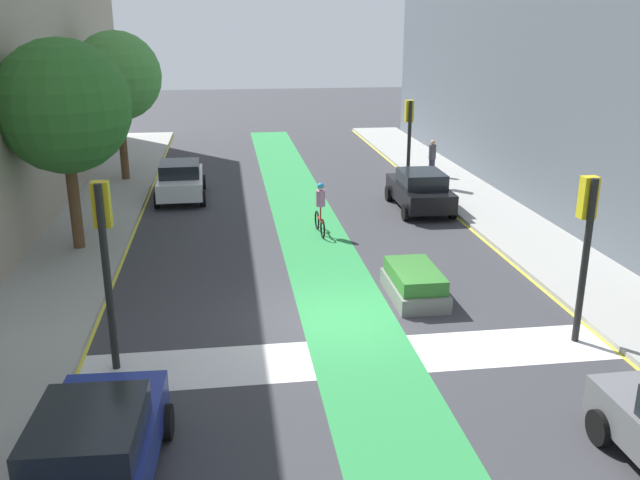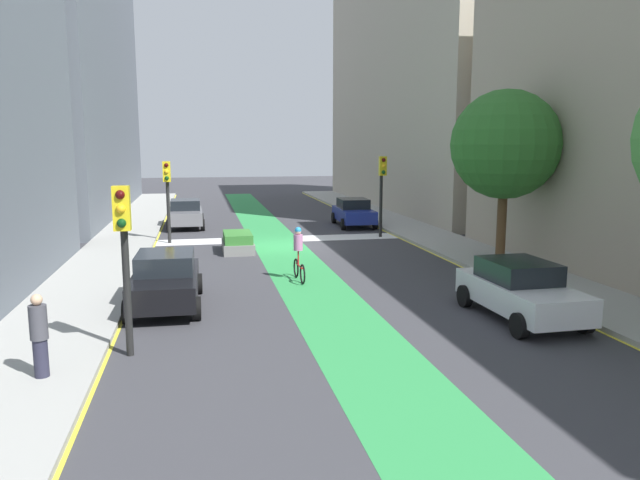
% 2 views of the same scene
% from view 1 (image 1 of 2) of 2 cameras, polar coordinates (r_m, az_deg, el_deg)
% --- Properties ---
extents(ground_plane, '(120.00, 120.00, 0.00)m').
position_cam_1_polar(ground_plane, '(17.08, 1.58, -6.74)').
color(ground_plane, '#38383D').
extents(bike_lane_paint, '(2.40, 60.00, 0.01)m').
position_cam_1_polar(bike_lane_paint, '(17.12, 2.42, -6.67)').
color(bike_lane_paint, '#2D8C47').
rests_on(bike_lane_paint, ground_plane).
extents(crosswalk_band, '(12.00, 1.80, 0.01)m').
position_cam_1_polar(crosswalk_band, '(15.32, 2.83, -9.83)').
color(crosswalk_band, silver).
rests_on(crosswalk_band, ground_plane).
extents(sidewalk_left, '(3.00, 60.00, 0.15)m').
position_cam_1_polar(sidewalk_left, '(17.54, -23.58, -7.39)').
color(sidewalk_left, '#9E9E99').
rests_on(sidewalk_left, ground_plane).
extents(curb_stripe_left, '(0.16, 60.00, 0.01)m').
position_cam_1_polar(curb_stripe_left, '(17.21, -18.71, -7.54)').
color(curb_stripe_left, yellow).
rests_on(curb_stripe_left, ground_plane).
extents(sidewalk_right, '(3.00, 60.00, 0.15)m').
position_cam_1_polar(sidewalk_right, '(19.65, 23.77, -4.70)').
color(sidewalk_right, '#9E9E99').
rests_on(sidewalk_right, ground_plane).
extents(curb_stripe_right, '(0.16, 60.00, 0.01)m').
position_cam_1_polar(curb_stripe_right, '(18.95, 19.85, -5.27)').
color(curb_stripe_right, yellow).
rests_on(curb_stripe_right, ground_plane).
extents(traffic_signal_near_right, '(0.35, 0.52, 3.89)m').
position_cam_1_polar(traffic_signal_near_right, '(16.27, 21.52, 0.99)').
color(traffic_signal_near_right, black).
rests_on(traffic_signal_near_right, ground_plane).
extents(traffic_signal_near_left, '(0.35, 0.52, 4.08)m').
position_cam_1_polar(traffic_signal_near_left, '(14.53, -17.71, -0.02)').
color(traffic_signal_near_left, black).
rests_on(traffic_signal_near_left, ground_plane).
extents(traffic_signal_far_right, '(0.35, 0.52, 3.81)m').
position_cam_1_polar(traffic_signal_far_right, '(30.64, 7.51, 9.50)').
color(traffic_signal_far_right, black).
rests_on(traffic_signal_far_right, ground_plane).
extents(car_blue_left_near, '(2.17, 4.27, 1.57)m').
position_cam_1_polar(car_blue_left_near, '(11.47, -18.59, -16.69)').
color(car_blue_left_near, navy).
rests_on(car_blue_left_near, ground_plane).
extents(car_white_left_far, '(2.09, 4.24, 1.57)m').
position_cam_1_polar(car_white_left_far, '(28.97, -11.67, 5.00)').
color(car_white_left_far, silver).
rests_on(car_white_left_far, ground_plane).
extents(car_black_right_far, '(2.09, 4.23, 1.57)m').
position_cam_1_polar(car_black_right_far, '(26.93, 8.43, 4.20)').
color(car_black_right_far, black).
rests_on(car_black_right_far, ground_plane).
extents(cyclist_in_lane, '(0.32, 1.73, 1.86)m').
position_cam_1_polar(cyclist_in_lane, '(23.46, 0.02, 2.76)').
color(cyclist_in_lane, black).
rests_on(cyclist_in_lane, ground_plane).
extents(pedestrian_sidewalk_right_a, '(0.34, 0.34, 1.67)m').
position_cam_1_polar(pedestrian_sidewalk_right_a, '(32.49, 9.43, 6.89)').
color(pedestrian_sidewalk_right_a, '#262638').
rests_on(pedestrian_sidewalk_right_a, sidewalk_right).
extents(street_tree_near, '(4.09, 4.09, 6.56)m').
position_cam_1_polar(street_tree_near, '(22.34, -20.80, 10.44)').
color(street_tree_near, brown).
rests_on(street_tree_near, sidewalk_left).
extents(street_tree_far, '(3.93, 3.93, 6.61)m').
position_cam_1_polar(street_tree_far, '(32.10, -16.75, 13.06)').
color(street_tree_far, brown).
rests_on(street_tree_far, sidewalk_left).
extents(median_planter, '(1.32, 2.47, 0.85)m').
position_cam_1_polar(median_planter, '(18.39, 7.97, -3.69)').
color(median_planter, slate).
rests_on(median_planter, ground_plane).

